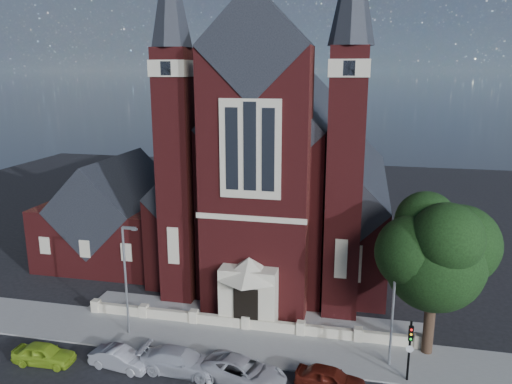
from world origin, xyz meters
TOP-DOWN VIEW (x-y plane):
  - ground at (0.00, 15.00)m, footprint 120.00×120.00m
  - pavement_strip at (0.00, 4.50)m, footprint 60.00×5.00m
  - forecourt_paving at (0.00, 8.50)m, footprint 26.00×3.00m
  - forecourt_wall at (0.00, 6.50)m, footprint 24.00×0.40m
  - church at (-0.00, 22.94)m, footprint 20.01×34.90m
  - parish_hall at (-16.00, 18.00)m, footprint 12.00×12.20m
  - street_tree at (12.60, 5.71)m, footprint 6.40×6.60m
  - street_lamp_left at (-7.91, 4.00)m, footprint 1.16×0.22m
  - street_lamp_right at (10.09, 4.00)m, footprint 1.16×0.22m
  - traffic_signal at (11.00, 2.43)m, footprint 0.28×0.42m
  - car_lime_van at (-11.63, -0.55)m, footprint 4.05×1.75m
  - car_silver_a at (-6.62, 0.06)m, footprint 4.13×1.89m
  - car_silver_b at (-2.74, 0.47)m, footprint 5.23×2.27m
  - car_white_suv at (1.38, 0.28)m, footprint 5.77×3.83m
  - car_dark_red at (6.50, 0.69)m, footprint 4.33×2.23m

SIDE VIEW (x-z plane):
  - ground at x=0.00m, z-range 0.00..0.00m
  - pavement_strip at x=0.00m, z-range -0.06..0.06m
  - forecourt_paving at x=0.00m, z-range -0.07..0.07m
  - forecourt_wall at x=0.00m, z-range -0.45..0.45m
  - car_silver_a at x=-6.62m, z-range 0.00..1.31m
  - car_lime_van at x=-11.63m, z-range 0.00..1.36m
  - car_dark_red at x=6.50m, z-range 0.00..1.41m
  - car_white_suv at x=1.38m, z-range 0.00..1.47m
  - car_silver_b at x=-2.74m, z-range 0.00..1.50m
  - traffic_signal at x=11.00m, z-range 0.58..4.58m
  - parish_hall at x=-16.00m, z-range -1.11..9.13m
  - street_lamp_left at x=-7.91m, z-range 0.55..8.64m
  - street_lamp_right at x=10.09m, z-range 0.55..8.64m
  - street_tree at x=12.60m, z-range 1.61..12.31m
  - church at x=0.00m, z-range -6.41..22.79m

